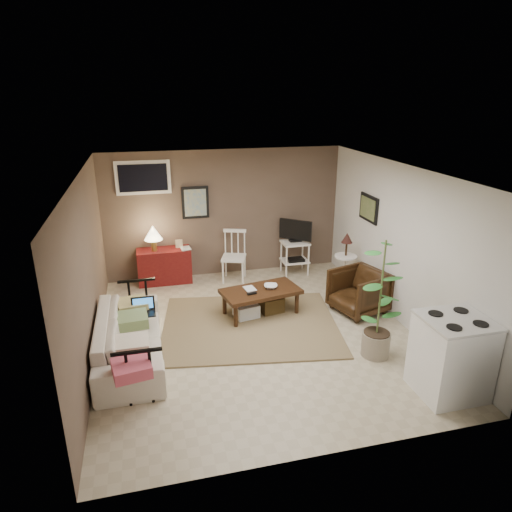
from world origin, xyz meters
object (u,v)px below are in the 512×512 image
object	(u,v)px
sofa	(129,330)
stove	(451,356)
tv_stand	(295,246)
armchair	(359,290)
potted_plant	(381,295)
red_console	(164,263)
side_table	(346,255)
spindle_chair	(234,258)
coffee_table	(260,300)

from	to	relation	value
sofa	stove	world-z (taller)	stove
tv_stand	armchair	world-z (taller)	tv_stand
tv_stand	armchair	xyz separation A→B (m)	(0.47, -1.83, -0.19)
stove	tv_stand	bearing A→B (deg)	97.97
sofa	potted_plant	bearing A→B (deg)	-102.94
red_console	side_table	world-z (taller)	red_console
spindle_chair	armchair	world-z (taller)	spindle_chair
sofa	spindle_chair	distance (m)	2.98
armchair	potted_plant	bearing A→B (deg)	-32.35
potted_plant	tv_stand	bearing A→B (deg)	92.27
red_console	stove	distance (m)	5.20
armchair	sofa	bearing A→B (deg)	-98.77
sofa	armchair	distance (m)	3.61
armchair	red_console	bearing A→B (deg)	-140.78
side_table	armchair	size ratio (longest dim) A/B	1.37
coffee_table	armchair	bearing A→B (deg)	-9.84
tv_stand	spindle_chair	bearing A→B (deg)	-178.39
coffee_table	potted_plant	world-z (taller)	potted_plant
tv_stand	potted_plant	bearing A→B (deg)	-87.73
side_table	potted_plant	world-z (taller)	potted_plant
coffee_table	spindle_chair	size ratio (longest dim) A/B	1.38
tv_stand	side_table	world-z (taller)	tv_stand
coffee_table	tv_stand	world-z (taller)	tv_stand
red_console	stove	bearing A→B (deg)	-53.72
sofa	spindle_chair	xyz separation A→B (m)	(1.88, 2.31, 0.03)
side_table	armchair	world-z (taller)	side_table
armchair	tv_stand	bearing A→B (deg)	177.33
sofa	stove	bearing A→B (deg)	-114.64
armchair	spindle_chair	bearing A→B (deg)	-153.78
side_table	sofa	bearing A→B (deg)	-159.27
red_console	tv_stand	bearing A→B (deg)	-3.78
sofa	side_table	world-z (taller)	side_table
red_console	stove	size ratio (longest dim) A/B	1.14
potted_plant	stove	distance (m)	1.11
red_console	armchair	xyz separation A→B (m)	(2.98, -1.99, -0.00)
red_console	armchair	distance (m)	3.59
stove	coffee_table	bearing A→B (deg)	123.96
tv_stand	potted_plant	world-z (taller)	potted_plant
red_console	side_table	xyz separation A→B (m)	(3.14, -1.10, 0.27)
stove	spindle_chair	bearing A→B (deg)	114.06
side_table	red_console	bearing A→B (deg)	160.76
side_table	stove	distance (m)	3.10
potted_plant	stove	size ratio (longest dim) A/B	1.70
side_table	potted_plant	size ratio (longest dim) A/B	0.63
tv_stand	armchair	size ratio (longest dim) A/B	1.40
spindle_chair	stove	bearing A→B (deg)	-65.94
coffee_table	armchair	size ratio (longest dim) A/B	1.70
spindle_chair	side_table	world-z (taller)	side_table
sofa	spindle_chair	world-z (taller)	spindle_chair
sofa	potted_plant	size ratio (longest dim) A/B	1.26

